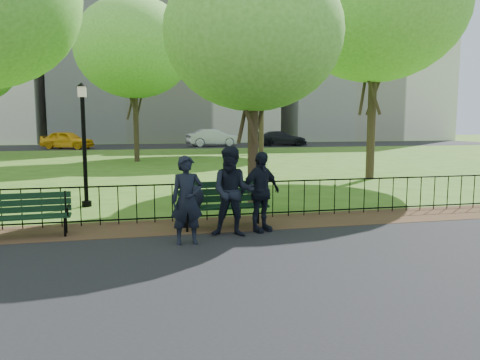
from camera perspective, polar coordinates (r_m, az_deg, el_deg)
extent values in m
plane|color=#396019|center=(9.11, -0.82, -7.52)|extent=(120.00, 120.00, 0.00)
cube|color=black|center=(6.00, 6.26, -15.50)|extent=(60.00, 9.20, 0.01)
cube|color=#352715|center=(10.54, -2.54, -5.41)|extent=(60.00, 1.60, 0.01)
cube|color=black|center=(43.72, -10.50, 4.07)|extent=(70.00, 9.00, 0.01)
cylinder|color=black|center=(10.87, -3.04, -0.39)|extent=(24.00, 0.04, 0.04)
cylinder|color=black|center=(11.00, -3.01, -4.32)|extent=(24.00, 0.04, 0.04)
cylinder|color=black|center=(10.94, -3.02, -2.62)|extent=(0.02, 0.02, 0.90)
cube|color=#BAB7A9|center=(58.15, -9.36, 19.73)|extent=(24.00, 15.00, 30.00)
cube|color=white|center=(63.83, 13.64, 15.75)|extent=(20.00, 15.00, 24.00)
cube|color=black|center=(10.11, -1.96, -3.26)|extent=(1.93, 0.57, 0.04)
cube|color=black|center=(10.32, -2.31, -0.98)|extent=(1.92, 0.10, 0.48)
cylinder|color=black|center=(9.83, -6.46, -5.04)|extent=(0.05, 0.05, 0.48)
cylinder|color=black|center=(10.19, 2.86, -4.56)|extent=(0.05, 0.05, 0.48)
cylinder|color=black|center=(10.20, -6.77, -4.59)|extent=(0.05, 0.05, 0.48)
cylinder|color=black|center=(10.55, 2.23, -4.15)|extent=(0.05, 0.05, 0.48)
cylinder|color=black|center=(9.92, -7.08, -2.39)|extent=(0.06, 0.60, 0.04)
cylinder|color=black|center=(10.31, 2.95, -1.98)|extent=(0.06, 0.60, 0.04)
ellipsoid|color=black|center=(9.84, -5.71, -2.02)|extent=(0.45, 0.32, 0.49)
cube|color=black|center=(10.22, -24.62, -4.15)|extent=(1.70, 0.55, 0.04)
cube|color=black|center=(10.40, -24.52, -2.16)|extent=(1.68, 0.13, 0.42)
cylinder|color=black|center=(10.02, -20.56, -5.40)|extent=(0.05, 0.05, 0.42)
cylinder|color=black|center=(10.34, -20.43, -5.00)|extent=(0.05, 0.05, 0.42)
cylinder|color=black|center=(10.10, -20.22, -3.09)|extent=(0.07, 0.52, 0.04)
cylinder|color=black|center=(13.43, -18.19, -2.76)|extent=(0.26, 0.26, 0.15)
cylinder|color=black|center=(13.26, -18.43, 3.30)|extent=(0.11, 0.11, 2.99)
cube|color=beige|center=(13.26, -18.70, 10.16)|extent=(0.21, 0.21, 0.28)
cone|color=black|center=(13.27, -18.74, 10.97)|extent=(0.30, 0.30, 0.11)
cylinder|color=#2D2116|center=(12.65, 1.59, 3.06)|extent=(0.29, 0.29, 2.80)
ellipsoid|color=#57A531|center=(12.81, 1.64, 17.36)|extent=(4.72, 4.72, 4.01)
cylinder|color=#2D2116|center=(19.37, 15.71, 6.25)|extent=(0.33, 0.33, 4.16)
ellipsoid|color=#57A531|center=(19.87, 16.20, 19.95)|extent=(7.01, 7.01, 5.96)
cylinder|color=#2D2116|center=(27.39, -12.55, 6.28)|extent=(0.30, 0.30, 3.90)
ellipsoid|color=#57A531|center=(27.69, -12.81, 15.45)|extent=(6.57, 6.57, 5.58)
cylinder|color=#2D2116|center=(33.17, 2.62, 8.02)|extent=(0.35, 0.35, 5.57)
ellipsoid|color=#57A531|center=(33.85, 2.69, 18.74)|extent=(9.38, 9.38, 7.97)
imported|color=black|center=(8.81, -6.47, -2.46)|extent=(0.62, 0.42, 1.67)
imported|color=black|center=(9.33, -0.90, -1.45)|extent=(0.97, 0.67, 1.80)
imported|color=black|center=(9.75, 2.51, -1.43)|extent=(1.06, 0.77, 1.68)
imported|color=yellow|center=(41.49, -20.34, 4.61)|extent=(4.68, 3.39, 1.48)
imported|color=#ABADB3|center=(42.85, -3.38, 5.17)|extent=(4.96, 2.38, 1.57)
imported|color=black|center=(43.63, 5.07, 5.06)|extent=(4.91, 2.53, 1.36)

